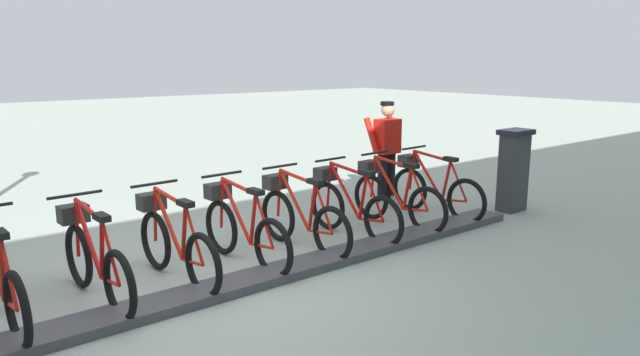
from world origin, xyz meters
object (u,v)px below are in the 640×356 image
(bike_docked_2, at_px, (350,205))
(bike_docked_5, at_px, (174,242))
(bike_docked_3, at_px, (300,216))
(bike_docked_4, at_px, (242,228))
(bike_docked_1, at_px, (394,196))
(payment_kiosk, at_px, (513,169))
(bike_docked_6, at_px, (94,259))
(bike_docked_0, at_px, (433,188))
(worker_near_rack, at_px, (387,148))

(bike_docked_2, xyz_separation_m, bike_docked_5, (0.00, 2.50, 0.00))
(bike_docked_3, height_order, bike_docked_4, same)
(bike_docked_1, bearing_deg, payment_kiosk, -105.70)
(payment_kiosk, height_order, bike_docked_3, payment_kiosk)
(bike_docked_2, relative_size, bike_docked_3, 1.00)
(bike_docked_2, height_order, bike_docked_6, same)
(bike_docked_0, height_order, bike_docked_6, same)
(payment_kiosk, distance_m, bike_docked_6, 6.23)
(bike_docked_0, bearing_deg, bike_docked_1, 90.00)
(bike_docked_1, height_order, bike_docked_2, same)
(bike_docked_0, bearing_deg, bike_docked_4, 90.00)
(bike_docked_6, bearing_deg, bike_docked_1, -90.00)
(payment_kiosk, relative_size, bike_docked_3, 0.74)
(bike_docked_3, bearing_deg, bike_docked_1, -90.00)
(bike_docked_5, distance_m, bike_docked_6, 0.83)
(bike_docked_3, distance_m, bike_docked_4, 0.83)
(bike_docked_2, bearing_deg, worker_near_rack, -58.39)
(payment_kiosk, xyz_separation_m, bike_docked_5, (0.57, 5.37, -0.24))
(bike_docked_5, height_order, worker_near_rack, worker_near_rack)
(bike_docked_0, distance_m, bike_docked_1, 0.83)
(bike_docked_0, height_order, bike_docked_4, same)
(payment_kiosk, distance_m, worker_near_rack, 2.01)
(bike_docked_2, distance_m, bike_docked_6, 3.34)
(bike_docked_4, bearing_deg, payment_kiosk, -97.18)
(bike_docked_5, height_order, bike_docked_6, same)
(bike_docked_5, relative_size, bike_docked_6, 1.00)
(bike_docked_0, xyz_separation_m, bike_docked_6, (0.00, 5.00, 0.00))
(bike_docked_4, distance_m, bike_docked_6, 1.67)
(payment_kiosk, xyz_separation_m, worker_near_rack, (1.64, 1.13, 0.24))
(bike_docked_5, bearing_deg, bike_docked_6, 90.00)
(bike_docked_3, bearing_deg, worker_near_rack, -67.41)
(bike_docked_3, bearing_deg, bike_docked_4, 90.00)
(bike_docked_2, bearing_deg, bike_docked_4, 90.00)
(payment_kiosk, height_order, bike_docked_4, payment_kiosk)
(bike_docked_2, xyz_separation_m, bike_docked_3, (0.00, 0.83, 0.00))
(bike_docked_1, xyz_separation_m, bike_docked_4, (0.00, 2.50, 0.00))
(bike_docked_4, bearing_deg, bike_docked_1, -90.00)
(bike_docked_1, bearing_deg, bike_docked_5, 90.00)
(bike_docked_6, distance_m, worker_near_rack, 5.21)
(bike_docked_4, relative_size, bike_docked_5, 1.00)
(bike_docked_2, bearing_deg, bike_docked_0, -90.00)
(bike_docked_3, distance_m, bike_docked_5, 1.67)
(bike_docked_2, height_order, worker_near_rack, worker_near_rack)
(bike_docked_0, distance_m, bike_docked_4, 3.34)
(bike_docked_6, bearing_deg, bike_docked_0, -90.00)
(bike_docked_2, height_order, bike_docked_3, same)
(bike_docked_4, height_order, worker_near_rack, worker_near_rack)
(bike_docked_1, bearing_deg, bike_docked_3, 90.00)
(bike_docked_0, xyz_separation_m, bike_docked_2, (0.00, 1.67, 0.00))
(bike_docked_0, height_order, bike_docked_5, same)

